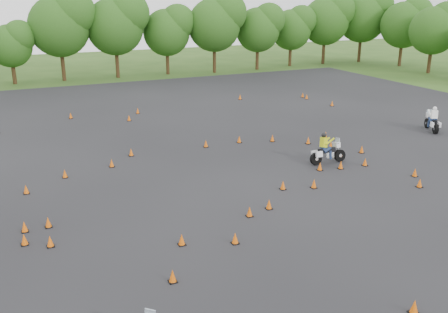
% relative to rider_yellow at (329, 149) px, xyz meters
% --- Properties ---
extents(ground, '(140.00, 140.00, 0.00)m').
position_rel_rider_yellow_xyz_m(ground, '(-6.61, -3.55, -0.92)').
color(ground, '#2D5119').
rests_on(ground, ground).
extents(asphalt_pad, '(62.00, 62.00, 0.00)m').
position_rel_rider_yellow_xyz_m(asphalt_pad, '(-6.61, 2.45, -0.92)').
color(asphalt_pad, black).
rests_on(asphalt_pad, ground).
extents(treeline, '(87.13, 32.81, 11.01)m').
position_rel_rider_yellow_xyz_m(treeline, '(-3.61, 31.12, 3.82)').
color(treeline, '#264F16').
rests_on(treeline, ground).
extents(traffic_cones, '(35.82, 32.55, 0.45)m').
position_rel_rider_yellow_xyz_m(traffic_cones, '(-6.86, 1.95, -0.69)').
color(traffic_cones, '#DF5A09').
rests_on(traffic_cones, asphalt_pad).
extents(rider_yellow, '(2.40, 0.80, 1.84)m').
position_rel_rider_yellow_xyz_m(rider_yellow, '(0.00, 0.00, 0.00)').
color(rider_yellow, '#BBC311').
rests_on(rider_yellow, ground).
extents(rider_white, '(1.74, 2.47, 1.85)m').
position_rel_rider_yellow_xyz_m(rider_white, '(11.32, 2.98, 0.01)').
color(rider_white, white).
rests_on(rider_white, ground).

